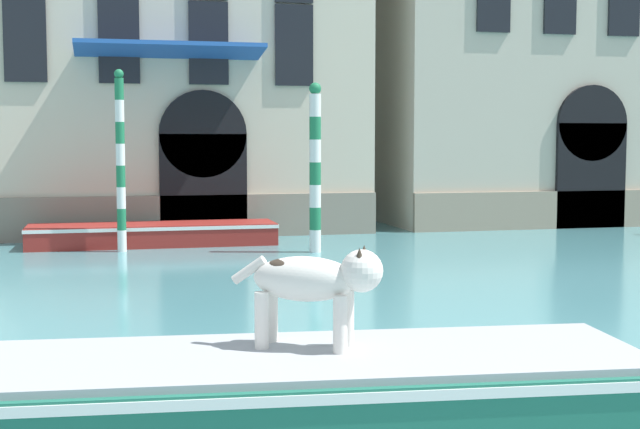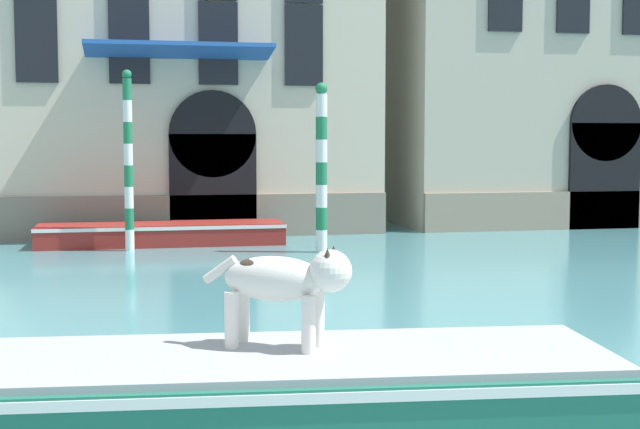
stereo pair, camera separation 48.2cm
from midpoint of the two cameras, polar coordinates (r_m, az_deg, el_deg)
boat_foreground at (r=7.36m, az=-9.32°, el=-11.67°), size 7.97×2.57×0.76m
dog_on_deck at (r=7.36m, az=-0.37°, el=-4.27°), size 1.18×0.77×0.86m
boat_moored_near_palazzo at (r=21.22m, az=-9.45°, el=-1.20°), size 5.73×1.49×0.51m
mooring_pole_0 at (r=20.08m, az=-11.50°, el=3.43°), size 0.21×0.21×4.00m
mooring_pole_1 at (r=19.45m, az=0.81°, el=3.06°), size 0.26×0.26×3.70m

